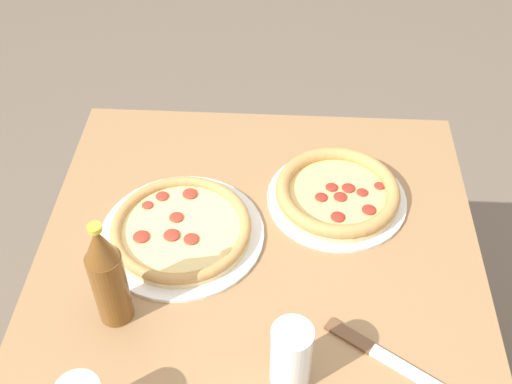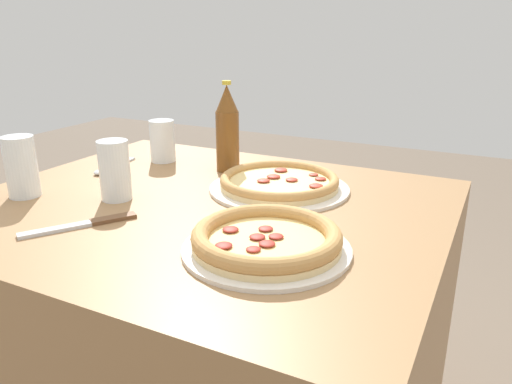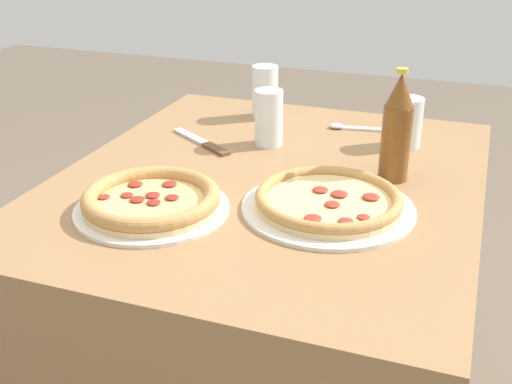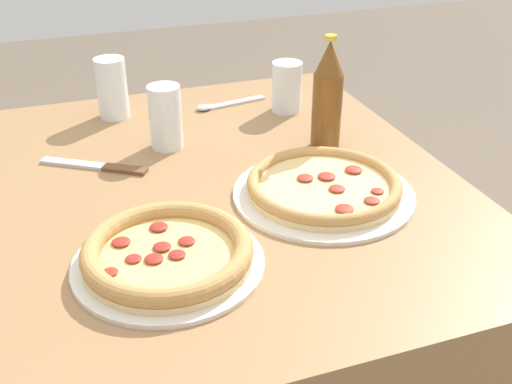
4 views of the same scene
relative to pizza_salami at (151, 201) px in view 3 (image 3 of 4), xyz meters
The scene contains 9 objects.
table 0.50m from the pizza_salami, 145.85° to the left, with size 1.04×0.88×0.78m.
pizza_salami is the anchor object (origin of this frame).
pizza_pepperoni 0.34m from the pizza_salami, 110.45° to the left, with size 0.33×0.33×0.04m.
glass_red_wine 0.67m from the pizza_salami, 142.30° to the left, with size 0.07×0.07×0.12m.
glass_water 0.43m from the pizza_salami, 167.57° to the left, with size 0.07×0.07×0.14m.
glass_iced_tea 0.63m from the pizza_salami, behind, with size 0.07×0.07×0.14m.
beer_bottle 0.52m from the pizza_salami, 127.34° to the left, with size 0.06×0.06×0.24m.
knife 0.37m from the pizza_salami, behind, with size 0.14×0.20×0.01m.
spoon 0.66m from the pizza_salami, 155.88° to the left, with size 0.05×0.18×0.01m.
Camera 3 is at (1.21, 0.40, 1.33)m, focal length 45.00 mm.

